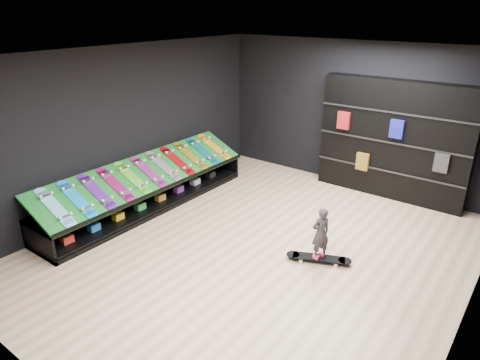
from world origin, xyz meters
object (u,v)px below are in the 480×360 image
Objects in this scene: display_rack at (149,195)px; child at (320,243)px; back_shelving at (393,140)px; floor_skateboard at (318,259)px.

display_rack is 3.53m from child.
back_shelving reaches higher than display_rack.
back_shelving reaches higher than floor_skateboard.
display_rack is 3.54m from floor_skateboard.
floor_skateboard is 0.29m from child.
display_rack reaches higher than floor_skateboard.
child reaches higher than floor_skateboard.
back_shelving is (3.47, 3.32, 0.92)m from display_rack.
display_rack is 1.54× the size of back_shelving.
floor_skateboard is (0.05, -3.09, -1.12)m from back_shelving.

